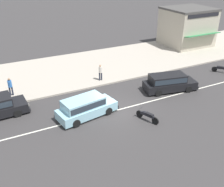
% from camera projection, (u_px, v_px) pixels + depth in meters
% --- Properties ---
extents(ground_plane, '(160.00, 160.00, 0.00)m').
position_uv_depth(ground_plane, '(115.00, 111.00, 20.72)').
color(ground_plane, '#383535').
extents(lane_centre_stripe, '(50.40, 0.14, 0.01)m').
position_uv_depth(lane_centre_stripe, '(115.00, 111.00, 20.72)').
color(lane_centre_stripe, silver).
rests_on(lane_centre_stripe, ground).
extents(kerb_strip, '(68.00, 10.00, 0.15)m').
position_uv_depth(kerb_strip, '(74.00, 69.00, 28.29)').
color(kerb_strip, '#ADA393').
rests_on(kerb_strip, ground).
extents(minivan_black_0, '(5.07, 2.67, 1.56)m').
position_uv_depth(minivan_black_0, '(169.00, 82.00, 23.54)').
color(minivan_black_0, black).
rests_on(minivan_black_0, ground).
extents(minivan_pale_blue_2, '(4.89, 2.48, 1.56)m').
position_uv_depth(minivan_pale_blue_2, '(85.00, 107.00, 19.61)').
color(minivan_pale_blue_2, '#93C6D6').
rests_on(minivan_pale_blue_2, ground).
extents(motorcycle_1, '(1.33, 1.41, 0.80)m').
position_uv_depth(motorcycle_1, '(221.00, 69.00, 27.53)').
color(motorcycle_1, black).
rests_on(motorcycle_1, ground).
extents(motorcycle_2, '(0.91, 1.89, 0.80)m').
position_uv_depth(motorcycle_2, '(147.00, 116.00, 19.27)').
color(motorcycle_2, black).
rests_on(motorcycle_2, ground).
extents(pedestrian_near_clock, '(0.34, 0.34, 1.61)m').
position_uv_depth(pedestrian_near_clock, '(10.00, 85.00, 22.34)').
color(pedestrian_near_clock, '#232838').
rests_on(pedestrian_near_clock, kerb_strip).
extents(pedestrian_mid_kerb, '(0.34, 0.34, 1.60)m').
position_uv_depth(pedestrian_mid_kerb, '(100.00, 71.00, 25.19)').
color(pedestrian_mid_kerb, '#232838').
rests_on(pedestrian_mid_kerb, kerb_strip).
extents(shopfront_mid_block, '(6.02, 6.16, 4.91)m').
position_uv_depth(shopfront_mid_block, '(187.00, 27.00, 35.22)').
color(shopfront_mid_block, '#B2A893').
rests_on(shopfront_mid_block, kerb_strip).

